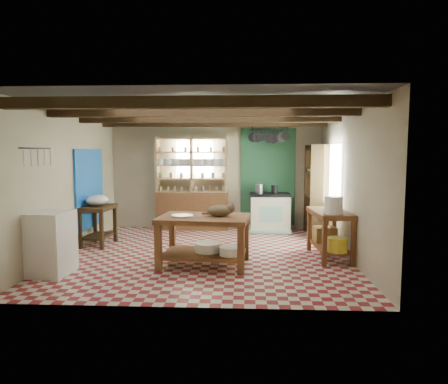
{
  "coord_description": "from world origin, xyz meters",
  "views": [
    {
      "loc": [
        0.69,
        -7.06,
        1.85
      ],
      "look_at": [
        0.31,
        0.3,
        1.1
      ],
      "focal_mm": 32.0,
      "sensor_mm": 36.0,
      "label": 1
    }
  ],
  "objects_px": {
    "white_cabinet": "(51,243)",
    "stove": "(270,212)",
    "prep_table": "(98,225)",
    "work_table": "(204,241)",
    "cat": "(220,211)",
    "right_counter": "(330,234)"
  },
  "relations": [
    {
      "from": "work_table",
      "to": "prep_table",
      "type": "bearing_deg",
      "value": 155.34
    },
    {
      "from": "stove",
      "to": "white_cabinet",
      "type": "height_order",
      "value": "white_cabinet"
    },
    {
      "from": "work_table",
      "to": "cat",
      "type": "height_order",
      "value": "cat"
    },
    {
      "from": "cat",
      "to": "prep_table",
      "type": "bearing_deg",
      "value": 148.41
    },
    {
      "from": "white_cabinet",
      "to": "stove",
      "type": "bearing_deg",
      "value": 47.96
    },
    {
      "from": "stove",
      "to": "cat",
      "type": "height_order",
      "value": "cat"
    },
    {
      "from": "white_cabinet",
      "to": "cat",
      "type": "xyz_separation_m",
      "value": [
        2.51,
        0.6,
        0.42
      ]
    },
    {
      "from": "white_cabinet",
      "to": "cat",
      "type": "distance_m",
      "value": 2.62
    },
    {
      "from": "stove",
      "to": "cat",
      "type": "bearing_deg",
      "value": -110.19
    },
    {
      "from": "right_counter",
      "to": "work_table",
      "type": "bearing_deg",
      "value": -169.31
    },
    {
      "from": "cat",
      "to": "white_cabinet",
      "type": "bearing_deg",
      "value": -170.99
    },
    {
      "from": "prep_table",
      "to": "right_counter",
      "type": "height_order",
      "value": "right_counter"
    },
    {
      "from": "right_counter",
      "to": "cat",
      "type": "distance_m",
      "value": 2.02
    },
    {
      "from": "work_table",
      "to": "white_cabinet",
      "type": "height_order",
      "value": "white_cabinet"
    },
    {
      "from": "work_table",
      "to": "white_cabinet",
      "type": "bearing_deg",
      "value": -160.16
    },
    {
      "from": "right_counter",
      "to": "prep_table",
      "type": "bearing_deg",
      "value": 166.34
    },
    {
      "from": "work_table",
      "to": "cat",
      "type": "distance_m",
      "value": 0.56
    },
    {
      "from": "work_table",
      "to": "white_cabinet",
      "type": "xyz_separation_m",
      "value": [
        -2.26,
        -0.58,
        0.07
      ]
    },
    {
      "from": "prep_table",
      "to": "right_counter",
      "type": "relative_size",
      "value": 0.68
    },
    {
      "from": "white_cabinet",
      "to": "right_counter",
      "type": "bearing_deg",
      "value": 18.11
    },
    {
      "from": "stove",
      "to": "prep_table",
      "type": "bearing_deg",
      "value": -156.72
    },
    {
      "from": "stove",
      "to": "prep_table",
      "type": "xyz_separation_m",
      "value": [
        -3.49,
        -1.56,
        -0.05
      ]
    }
  ]
}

